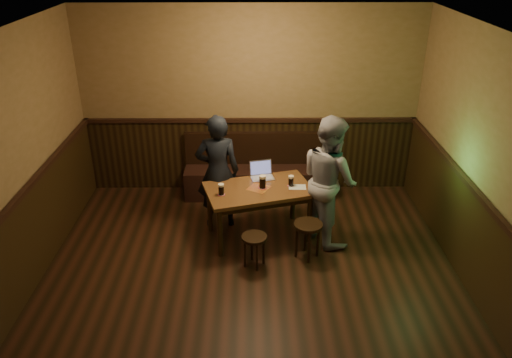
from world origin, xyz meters
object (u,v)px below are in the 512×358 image
at_px(stool_left, 254,242).
at_px(person_grey, 329,180).
at_px(laptop, 262,173).
at_px(person_suit, 218,172).
at_px(bench, 258,175).
at_px(pint_left, 221,189).
at_px(stool_right, 308,230).
at_px(pint_mid, 263,182).
at_px(pint_right, 291,181).
at_px(pub_table, 259,195).

relative_size(stool_left, person_grey, 0.25).
relative_size(laptop, person_suit, 0.22).
relative_size(bench, person_suit, 1.38).
relative_size(pint_left, laptop, 0.43).
relative_size(stool_left, stool_right, 0.87).
bearing_deg(pint_mid, stool_left, -99.27).
relative_size(stool_right, pint_left, 3.19).
xyz_separation_m(bench, pint_right, (0.41, -1.14, 0.48)).
relative_size(pint_mid, laptop, 0.51).
xyz_separation_m(stool_right, pint_right, (-0.18, 0.55, 0.41)).
xyz_separation_m(pint_right, person_grey, (0.47, -0.09, 0.06)).
bearing_deg(pint_left, laptop, 44.04).
xyz_separation_m(pub_table, stool_left, (-0.06, -0.66, -0.29)).
height_order(pint_left, person_suit, person_suit).
distance_m(pub_table, stool_left, 0.73).
xyz_separation_m(pub_table, pint_right, (0.41, 0.06, 0.17)).
relative_size(stool_left, laptop, 1.21).
relative_size(stool_right, person_grey, 0.28).
bearing_deg(pint_right, pint_mid, -171.48).
height_order(pint_left, pint_mid, pint_mid).
bearing_deg(stool_right, person_grey, 57.27).
distance_m(bench, pint_right, 1.30).
bearing_deg(laptop, bench, 80.22).
relative_size(stool_left, pint_left, 2.78).
height_order(pint_mid, pint_right, pint_mid).
relative_size(pub_table, person_grey, 0.88).
bearing_deg(stool_left, stool_right, 15.14).
xyz_separation_m(stool_left, pint_mid, (0.11, 0.67, 0.47)).
height_order(pub_table, stool_left, pub_table).
distance_m(pint_right, person_suit, 0.99).
bearing_deg(bench, pub_table, -90.00).
relative_size(pub_table, pint_right, 10.36).
bearing_deg(pub_table, pint_left, -175.58).
distance_m(pint_mid, pint_right, 0.37).
height_order(pint_mid, person_grey, person_grey).
bearing_deg(pint_right, person_suit, 164.94).
bearing_deg(person_grey, pint_mid, 62.50).
bearing_deg(laptop, pint_right, -47.66).
height_order(pint_mid, person_suit, person_suit).
distance_m(stool_right, person_grey, 0.71).
bearing_deg(laptop, pub_table, -110.09).
bearing_deg(stool_right, pint_left, 163.75).
bearing_deg(person_grey, pint_left, 70.92).
height_order(stool_right, pint_mid, pint_mid).
bearing_deg(person_grey, stool_right, 122.10).
xyz_separation_m(bench, laptop, (0.04, -0.88, 0.46)).
bearing_deg(laptop, stool_left, -108.61).
relative_size(stool_left, pint_mid, 2.38).
relative_size(pint_mid, person_suit, 0.11).
bearing_deg(person_suit, stool_right, 140.14).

